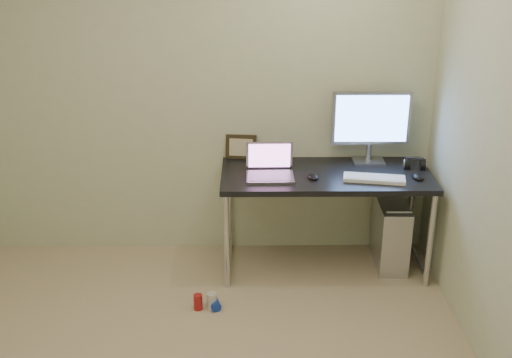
% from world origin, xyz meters
% --- Properties ---
extents(wall_back, '(3.50, 0.02, 2.50)m').
position_xyz_m(wall_back, '(0.00, 1.75, 1.25)').
color(wall_back, beige).
rests_on(wall_back, ground).
extents(desk, '(1.48, 0.65, 0.75)m').
position_xyz_m(desk, '(0.95, 1.43, 0.67)').
color(desk, black).
rests_on(desk, ground).
extents(tower_computer, '(0.22, 0.48, 0.53)m').
position_xyz_m(tower_computer, '(1.45, 1.47, 0.25)').
color(tower_computer, '#B5B5BA').
rests_on(tower_computer, ground).
extents(cable_a, '(0.01, 0.16, 0.69)m').
position_xyz_m(cable_a, '(1.40, 1.70, 0.40)').
color(cable_a, black).
rests_on(cable_a, ground).
extents(cable_b, '(0.02, 0.11, 0.71)m').
position_xyz_m(cable_b, '(1.49, 1.68, 0.38)').
color(cable_b, black).
rests_on(cable_b, ground).
extents(can_red, '(0.08, 0.08, 0.11)m').
position_xyz_m(can_red, '(0.06, 0.86, 0.05)').
color(can_red, '#A91A1D').
rests_on(can_red, ground).
extents(can_white, '(0.07, 0.07, 0.12)m').
position_xyz_m(can_white, '(0.15, 0.86, 0.06)').
color(can_white, silver).
rests_on(can_white, ground).
extents(can_blue, '(0.10, 0.14, 0.07)m').
position_xyz_m(can_blue, '(0.17, 0.88, 0.03)').
color(can_blue, '#1636B6').
rests_on(can_blue, ground).
extents(laptop, '(0.33, 0.27, 0.23)m').
position_xyz_m(laptop, '(0.55, 1.38, 0.80)').
color(laptop, '#9E9EA4').
rests_on(laptop, desk).
extents(monitor, '(0.57, 0.17, 0.53)m').
position_xyz_m(monitor, '(1.28, 1.65, 1.06)').
color(monitor, '#9E9EA4').
rests_on(monitor, desk).
extents(keyboard, '(0.43, 0.21, 0.03)m').
position_xyz_m(keyboard, '(1.26, 1.29, 0.76)').
color(keyboard, white).
rests_on(keyboard, desk).
extents(mouse_right, '(0.08, 0.12, 0.04)m').
position_xyz_m(mouse_right, '(1.57, 1.32, 0.77)').
color(mouse_right, black).
rests_on(mouse_right, desk).
extents(mouse_left, '(0.09, 0.12, 0.04)m').
position_xyz_m(mouse_left, '(0.85, 1.33, 0.77)').
color(mouse_left, black).
rests_on(mouse_left, desk).
extents(headphones, '(0.16, 0.10, 0.10)m').
position_xyz_m(headphones, '(1.59, 1.51, 0.78)').
color(headphones, black).
rests_on(headphones, desk).
extents(picture_frame, '(0.23, 0.09, 0.18)m').
position_xyz_m(picture_frame, '(0.34, 1.73, 0.84)').
color(picture_frame, black).
rests_on(picture_frame, desk).
extents(webcam, '(0.05, 0.04, 0.13)m').
position_xyz_m(webcam, '(0.57, 1.71, 0.84)').
color(webcam, silver).
rests_on(webcam, desk).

